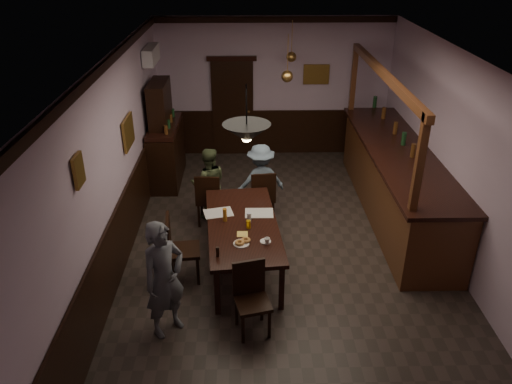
{
  "coord_description": "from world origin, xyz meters",
  "views": [
    {
      "loc": [
        -0.62,
        -6.61,
        4.46
      ],
      "look_at": [
        -0.48,
        -0.23,
        1.15
      ],
      "focal_mm": 35.0,
      "sensor_mm": 36.0,
      "label": 1
    }
  ],
  "objects_px": {
    "person_standing": "(164,279)",
    "chair_side": "(178,246)",
    "soda_can": "(248,224)",
    "pendant_iron": "(247,133)",
    "person_seated_right": "(261,180)",
    "coffee_cup": "(267,241)",
    "pendant_brass_far": "(291,57)",
    "dining_table": "(243,227)",
    "chair_near": "(251,294)",
    "pendant_brass_mid": "(287,76)",
    "person_seated_left": "(209,184)",
    "chair_far_right": "(263,195)",
    "sideboard": "(165,142)",
    "chair_far_left": "(209,197)",
    "bar_counter": "(396,180)"
  },
  "relations": [
    {
      "from": "person_standing",
      "to": "chair_side",
      "type": "bearing_deg",
      "value": 44.98
    },
    {
      "from": "soda_can",
      "to": "pendant_iron",
      "type": "distance_m",
      "value": 1.75
    },
    {
      "from": "person_seated_right",
      "to": "coffee_cup",
      "type": "bearing_deg",
      "value": 75.07
    },
    {
      "from": "person_standing",
      "to": "pendant_brass_far",
      "type": "height_order",
      "value": "pendant_brass_far"
    },
    {
      "from": "dining_table",
      "to": "chair_near",
      "type": "distance_m",
      "value": 1.33
    },
    {
      "from": "dining_table",
      "to": "pendant_brass_mid",
      "type": "bearing_deg",
      "value": 71.08
    },
    {
      "from": "person_seated_left",
      "to": "pendant_brass_mid",
      "type": "relative_size",
      "value": 1.59
    },
    {
      "from": "chair_near",
      "to": "chair_far_right",
      "type": "bearing_deg",
      "value": 70.87
    },
    {
      "from": "pendant_iron",
      "to": "soda_can",
      "type": "bearing_deg",
      "value": 88.71
    },
    {
      "from": "chair_far_right",
      "to": "sideboard",
      "type": "distance_m",
      "value": 2.56
    },
    {
      "from": "person_seated_left",
      "to": "chair_side",
      "type": "bearing_deg",
      "value": 71.24
    },
    {
      "from": "dining_table",
      "to": "person_seated_right",
      "type": "bearing_deg",
      "value": 78.93
    },
    {
      "from": "chair_side",
      "to": "soda_can",
      "type": "relative_size",
      "value": 8.45
    },
    {
      "from": "chair_far_left",
      "to": "soda_can",
      "type": "distance_m",
      "value": 1.54
    },
    {
      "from": "bar_counter",
      "to": "pendant_brass_mid",
      "type": "relative_size",
      "value": 5.65
    },
    {
      "from": "chair_far_left",
      "to": "sideboard",
      "type": "relative_size",
      "value": 0.48
    },
    {
      "from": "chair_near",
      "to": "soda_can",
      "type": "height_order",
      "value": "chair_near"
    },
    {
      "from": "coffee_cup",
      "to": "pendant_brass_mid",
      "type": "distance_m",
      "value": 3.22
    },
    {
      "from": "coffee_cup",
      "to": "chair_side",
      "type": "bearing_deg",
      "value": 162.99
    },
    {
      "from": "pendant_brass_mid",
      "to": "pendant_brass_far",
      "type": "relative_size",
      "value": 1.0
    },
    {
      "from": "chair_far_left",
      "to": "pendant_iron",
      "type": "bearing_deg",
      "value": 111.48
    },
    {
      "from": "person_seated_right",
      "to": "soda_can",
      "type": "distance_m",
      "value": 1.74
    },
    {
      "from": "chair_near",
      "to": "coffee_cup",
      "type": "relative_size",
      "value": 11.83
    },
    {
      "from": "chair_side",
      "to": "pendant_iron",
      "type": "distance_m",
      "value": 2.18
    },
    {
      "from": "chair_side",
      "to": "sideboard",
      "type": "bearing_deg",
      "value": 4.58
    },
    {
      "from": "person_seated_left",
      "to": "soda_can",
      "type": "xyz_separation_m",
      "value": [
        0.67,
        -1.64,
        0.16
      ]
    },
    {
      "from": "bar_counter",
      "to": "pendant_brass_mid",
      "type": "xyz_separation_m",
      "value": [
        -1.89,
        0.7,
        1.65
      ]
    },
    {
      "from": "pendant_iron",
      "to": "pendant_brass_mid",
      "type": "height_order",
      "value": "same"
    },
    {
      "from": "soda_can",
      "to": "coffee_cup",
      "type": "bearing_deg",
      "value": -59.08
    },
    {
      "from": "person_seated_right",
      "to": "coffee_cup",
      "type": "height_order",
      "value": "person_seated_right"
    },
    {
      "from": "coffee_cup",
      "to": "bar_counter",
      "type": "xyz_separation_m",
      "value": [
        2.34,
        2.12,
        -0.15
      ]
    },
    {
      "from": "chair_side",
      "to": "chair_far_left",
      "type": "bearing_deg",
      "value": -18.68
    },
    {
      "from": "coffee_cup",
      "to": "pendant_brass_mid",
      "type": "height_order",
      "value": "pendant_brass_mid"
    },
    {
      "from": "person_standing",
      "to": "pendant_brass_far",
      "type": "xyz_separation_m",
      "value": [
        1.91,
        5.12,
        1.52
      ]
    },
    {
      "from": "person_seated_right",
      "to": "coffee_cup",
      "type": "relative_size",
      "value": 16.47
    },
    {
      "from": "sideboard",
      "to": "soda_can",
      "type": "bearing_deg",
      "value": -62.88
    },
    {
      "from": "chair_far_right",
      "to": "bar_counter",
      "type": "bearing_deg",
      "value": -179.77
    },
    {
      "from": "dining_table",
      "to": "chair_far_left",
      "type": "distance_m",
      "value": 1.36
    },
    {
      "from": "chair_near",
      "to": "dining_table",
      "type": "bearing_deg",
      "value": 80.48
    },
    {
      "from": "pendant_iron",
      "to": "pendant_brass_mid",
      "type": "xyz_separation_m",
      "value": [
        0.71,
        3.07,
        -0.13
      ]
    },
    {
      "from": "pendant_brass_mid",
      "to": "dining_table",
      "type": "bearing_deg",
      "value": -108.92
    },
    {
      "from": "soda_can",
      "to": "chair_side",
      "type": "bearing_deg",
      "value": -171.47
    },
    {
      "from": "chair_far_right",
      "to": "pendant_brass_far",
      "type": "xyz_separation_m",
      "value": [
        0.64,
        2.48,
        1.77
      ]
    },
    {
      "from": "pendant_brass_far",
      "to": "bar_counter",
      "type": "bearing_deg",
      "value": -52.63
    },
    {
      "from": "chair_near",
      "to": "person_standing",
      "type": "xyz_separation_m",
      "value": [
        -1.04,
        -0.02,
        0.26
      ]
    },
    {
      "from": "pendant_iron",
      "to": "pendant_brass_far",
      "type": "distance_m",
      "value": 4.67
    },
    {
      "from": "chair_far_left",
      "to": "person_seated_right",
      "type": "height_order",
      "value": "person_seated_right"
    },
    {
      "from": "chair_far_right",
      "to": "soda_can",
      "type": "xyz_separation_m",
      "value": [
        -0.25,
        -1.44,
        0.28
      ]
    },
    {
      "from": "chair_near",
      "to": "chair_side",
      "type": "relative_size",
      "value": 0.93
    },
    {
      "from": "person_seated_left",
      "to": "chair_far_right",
      "type": "bearing_deg",
      "value": 159.46
    }
  ]
}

